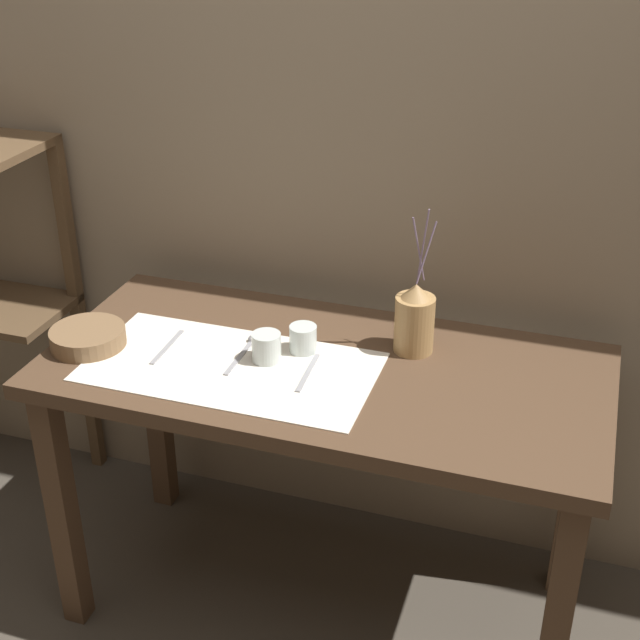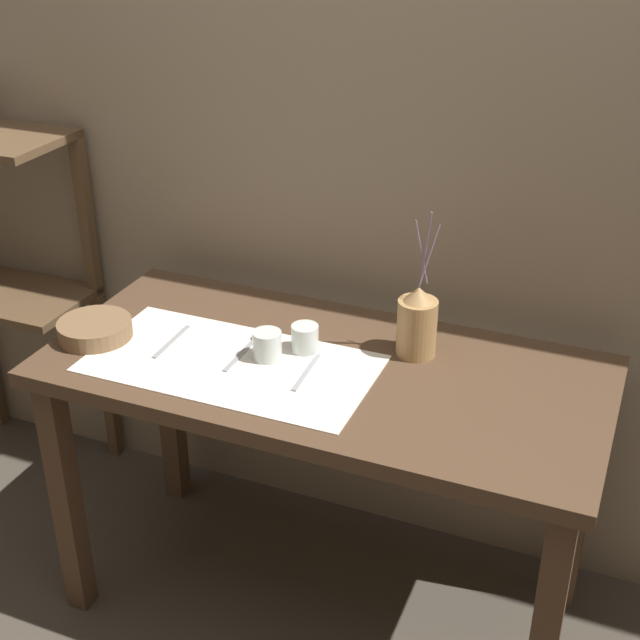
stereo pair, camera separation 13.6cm
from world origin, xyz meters
TOP-DOWN VIEW (x-y plane):
  - ground_plane at (0.00, 0.00)m, footprint 12.00×12.00m
  - stone_wall_back at (0.00, 0.43)m, footprint 7.00×0.06m
  - wooden_table at (0.00, 0.00)m, footprint 1.36×0.64m
  - linen_cloth at (-0.21, -0.08)m, footprint 0.70×0.36m
  - pitcher_with_flowers at (0.19, 0.14)m, footprint 0.10×0.10m
  - wooden_bowl at (-0.59, -0.10)m, footprint 0.19×0.19m
  - glass_tumbler_near at (-0.14, -0.03)m, footprint 0.07×0.07m
  - glass_tumbler_far at (-0.07, 0.04)m, footprint 0.07×0.07m
  - fork_inner at (-0.39, -0.05)m, footprint 0.02×0.18m
  - spoon_inner at (-0.20, 0.02)m, footprint 0.02×0.19m
  - fork_outer at (-0.02, -0.06)m, footprint 0.02×0.18m

SIDE VIEW (x-z plane):
  - ground_plane at x=0.00m, z-range 0.00..0.00m
  - wooden_table at x=0.00m, z-range 0.28..1.05m
  - linen_cloth at x=-0.21m, z-range 0.77..0.77m
  - fork_inner at x=-0.39m, z-range 0.77..0.78m
  - fork_outer at x=-0.02m, z-range 0.77..0.78m
  - spoon_inner at x=-0.20m, z-range 0.77..0.79m
  - wooden_bowl at x=-0.59m, z-range 0.77..0.82m
  - glass_tumbler_far at x=-0.07m, z-range 0.77..0.84m
  - glass_tumbler_near at x=-0.14m, z-range 0.77..0.85m
  - pitcher_with_flowers at x=0.19m, z-range 0.67..1.04m
  - stone_wall_back at x=0.00m, z-range 0.00..2.40m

